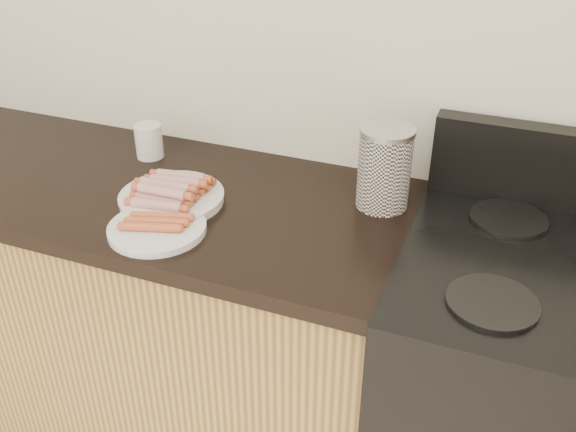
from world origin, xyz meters
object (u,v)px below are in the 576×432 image
at_px(main_plate, 172,199).
at_px(side_plate, 157,229).
at_px(mug, 149,141).
at_px(stove, 541,426).
at_px(canister, 384,168).

distance_m(main_plate, side_plate, 0.14).
distance_m(main_plate, mug, 0.29).
relative_size(stove, side_plate, 3.96).
height_order(stove, mug, mug).
bearing_deg(main_plate, side_plate, -73.73).
xyz_separation_m(side_plate, mug, (-0.23, 0.34, 0.04)).
xyz_separation_m(main_plate, side_plate, (0.04, -0.13, -0.00)).
relative_size(main_plate, mug, 2.70).
xyz_separation_m(main_plate, mug, (-0.19, 0.21, 0.04)).
height_order(stove, side_plate, side_plate).
xyz_separation_m(stove, main_plate, (-0.97, -0.03, 0.45)).
relative_size(side_plate, mug, 2.38).
distance_m(side_plate, canister, 0.56).
bearing_deg(main_plate, stove, 1.87).
relative_size(stove, mug, 9.44).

